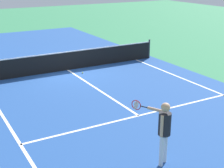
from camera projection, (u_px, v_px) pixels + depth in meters
name	position (u px, v px, depth m)	size (l,w,h in m)	color
ground_plane	(68.00, 70.00, 16.87)	(60.00, 60.00, 0.00)	#337F51
court_surface_inbounds	(68.00, 70.00, 16.87)	(10.62, 24.40, 0.00)	#234C93
line_sideline_left	(16.00, 138.00, 10.06)	(0.10, 11.89, 0.01)	white
line_sideline_right	(215.00, 92.00, 13.89)	(0.10, 11.89, 0.01)	white
line_service_near	(139.00, 116.00, 11.60)	(8.22, 0.10, 0.01)	white
line_center_service	(97.00, 89.00, 14.23)	(0.10, 6.40, 0.01)	white
net	(67.00, 61.00, 16.71)	(10.06, 0.09, 1.07)	#33383D
player_near	(164.00, 126.00, 8.42)	(0.57, 1.19, 1.70)	white
tennis_ball_near_net	(83.00, 73.00, 16.30)	(0.07, 0.07, 0.07)	#CCE033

